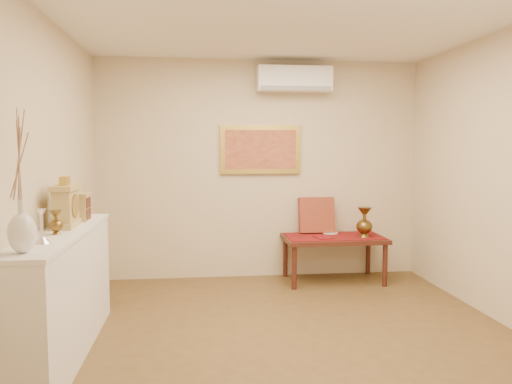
{
  "coord_description": "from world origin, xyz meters",
  "views": [
    {
      "loc": [
        -0.77,
        -3.93,
        1.61
      ],
      "look_at": [
        -0.18,
        1.15,
        1.17
      ],
      "focal_mm": 35.0,
      "sensor_mm": 36.0,
      "label": 1
    }
  ],
  "objects": [
    {
      "name": "plate",
      "position": [
        0.86,
        2.06,
        0.56
      ],
      "size": [
        0.19,
        0.19,
        0.01
      ],
      "primitive_type": "cylinder",
      "color": "silver",
      "rests_on": "table_cloth"
    },
    {
      "name": "white_vase",
      "position": [
        -1.83,
        -0.81,
        1.42
      ],
      "size": [
        0.17,
        0.17,
        0.89
      ],
      "primitive_type": null,
      "color": "silver",
      "rests_on": "display_ledge"
    },
    {
      "name": "cushion",
      "position": [
        0.7,
        2.14,
        0.78
      ],
      "size": [
        0.44,
        0.19,
        0.45
      ],
      "primitive_type": "cube",
      "rotation": [
        -0.21,
        0.0,
        0.0
      ],
      "color": "maroon",
      "rests_on": "table_cloth"
    },
    {
      "name": "display_ledge",
      "position": [
        -1.82,
        0.0,
        0.49
      ],
      "size": [
        0.37,
        2.02,
        0.98
      ],
      "color": "white",
      "rests_on": "floor"
    },
    {
      "name": "wall_front",
      "position": [
        0.0,
        -2.25,
        1.35
      ],
      "size": [
        4.0,
        0.02,
        2.7
      ],
      "primitive_type": "cube",
      "color": "beige",
      "rests_on": "ground"
    },
    {
      "name": "wall_left",
      "position": [
        -2.0,
        0.0,
        1.35
      ],
      "size": [
        0.02,
        4.5,
        2.7
      ],
      "primitive_type": "cube",
      "color": "beige",
      "rests_on": "ground"
    },
    {
      "name": "painting",
      "position": [
        0.0,
        2.22,
        1.6
      ],
      "size": [
        1.0,
        0.06,
        0.6
      ],
      "color": "#B49439",
      "rests_on": "wall_back"
    },
    {
      "name": "wall_back",
      "position": [
        0.0,
        2.25,
        1.35
      ],
      "size": [
        4.0,
        0.02,
        2.7
      ],
      "primitive_type": "cube",
      "color": "beige",
      "rests_on": "ground"
    },
    {
      "name": "floor",
      "position": [
        0.0,
        0.0,
        0.0
      ],
      "size": [
        4.5,
        4.5,
        0.0
      ],
      "primitive_type": "plane",
      "color": "brown",
      "rests_on": "ground"
    },
    {
      "name": "ceiling",
      "position": [
        0.0,
        0.0,
        2.7
      ],
      "size": [
        4.5,
        4.5,
        0.0
      ],
      "primitive_type": "plane",
      "rotation": [
        3.14,
        0.0,
        0.0
      ],
      "color": "white",
      "rests_on": "ground"
    },
    {
      "name": "candlestick",
      "position": [
        -1.81,
        -0.5,
        1.1
      ],
      "size": [
        0.11,
        0.11,
        0.23
      ],
      "primitive_type": null,
      "color": "silver",
      "rests_on": "display_ledge"
    },
    {
      "name": "wooden_chest",
      "position": [
        -1.81,
        0.55,
        1.1
      ],
      "size": [
        0.16,
        0.21,
        0.24
      ],
      "color": "tan",
      "rests_on": "display_ledge"
    },
    {
      "name": "low_table",
      "position": [
        0.85,
        1.88,
        0.48
      ],
      "size": [
        1.2,
        0.7,
        0.55
      ],
      "color": "#451D14",
      "rests_on": "floor"
    },
    {
      "name": "mantel_clock",
      "position": [
        -1.83,
        0.19,
        1.15
      ],
      "size": [
        0.17,
        0.36,
        0.41
      ],
      "color": "tan",
      "rests_on": "display_ledge"
    },
    {
      "name": "table_cloth",
      "position": [
        0.85,
        1.88,
        0.55
      ],
      "size": [
        1.14,
        0.59,
        0.01
      ],
      "primitive_type": "cube",
      "color": "maroon",
      "rests_on": "low_table"
    },
    {
      "name": "brass_urn_small",
      "position": [
        -1.82,
        -0.14,
        1.09
      ],
      "size": [
        0.1,
        0.1,
        0.23
      ],
      "primitive_type": null,
      "color": "brown",
      "rests_on": "display_ledge"
    },
    {
      "name": "brass_urn_tall",
      "position": [
        1.19,
        1.77,
        0.78
      ],
      "size": [
        0.19,
        0.19,
        0.44
      ],
      "primitive_type": null,
      "color": "brown",
      "rests_on": "table_cloth"
    },
    {
      "name": "menu",
      "position": [
        0.7,
        1.77,
        0.56
      ],
      "size": [
        0.21,
        0.27,
        0.01
      ],
      "primitive_type": "cube",
      "rotation": [
        0.0,
        0.0,
        0.12
      ],
      "color": "maroon",
      "rests_on": "table_cloth"
    },
    {
      "name": "ac_unit",
      "position": [
        0.4,
        2.12,
        2.45
      ],
      "size": [
        0.9,
        0.25,
        0.3
      ],
      "color": "white",
      "rests_on": "wall_back"
    }
  ]
}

